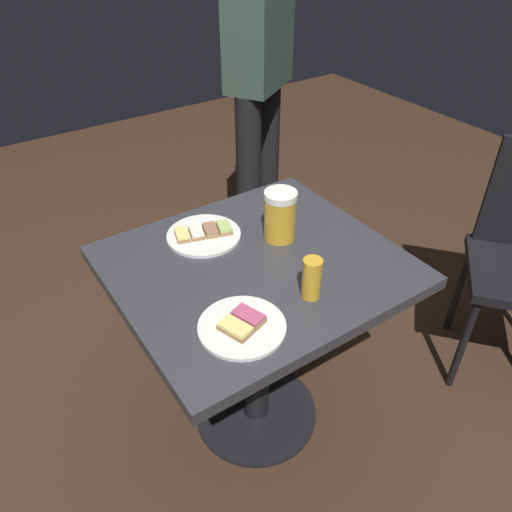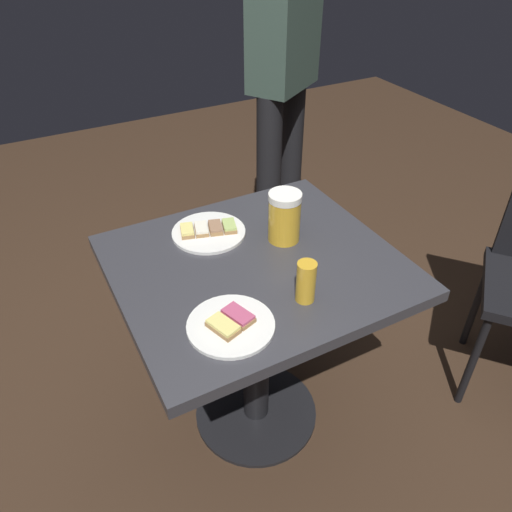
{
  "view_description": "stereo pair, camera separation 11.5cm",
  "coord_description": "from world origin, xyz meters",
  "views": [
    {
      "loc": [
        0.92,
        -0.62,
        1.55
      ],
      "look_at": [
        0.0,
        0.0,
        0.72
      ],
      "focal_mm": 34.61,
      "sensor_mm": 36.0,
      "label": 1
    },
    {
      "loc": [
        0.98,
        -0.52,
        1.55
      ],
      "look_at": [
        0.0,
        0.0,
        0.72
      ],
      "focal_mm": 34.61,
      "sensor_mm": 36.0,
      "label": 2
    }
  ],
  "objects": [
    {
      "name": "cafe_table",
      "position": [
        0.0,
        0.0,
        0.55
      ],
      "size": [
        0.71,
        0.79,
        0.7
      ],
      "color": "black",
      "rests_on": "ground_plane"
    },
    {
      "name": "ground_plane",
      "position": [
        0.0,
        0.0,
        0.0
      ],
      "size": [
        6.0,
        6.0,
        0.0
      ],
      "primitive_type": "plane",
      "color": "#382619"
    },
    {
      "name": "beer_mug",
      "position": [
        -0.07,
        0.13,
        0.78
      ],
      "size": [
        0.14,
        0.12,
        0.16
      ],
      "color": "gold",
      "rests_on": "cafe_table"
    },
    {
      "name": "plate_near",
      "position": [
        -0.19,
        -0.06,
        0.71
      ],
      "size": [
        0.23,
        0.23,
        0.03
      ],
      "color": "white",
      "rests_on": "cafe_table"
    },
    {
      "name": "patron_standing",
      "position": [
        -0.8,
        0.55,
        0.94
      ],
      "size": [
        0.32,
        0.37,
        1.61
      ],
      "rotation": [
        0.0,
        0.0,
        -1.0
      ],
      "color": "black",
      "rests_on": "ground_plane"
    },
    {
      "name": "plate_far",
      "position": [
        0.2,
        -0.18,
        0.71
      ],
      "size": [
        0.21,
        0.21,
        0.03
      ],
      "color": "white",
      "rests_on": "cafe_table"
    },
    {
      "name": "beer_glass_small",
      "position": [
        0.2,
        0.04,
        0.76
      ],
      "size": [
        0.05,
        0.05,
        0.11
      ],
      "primitive_type": "cylinder",
      "color": "gold",
      "rests_on": "cafe_table"
    }
  ]
}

